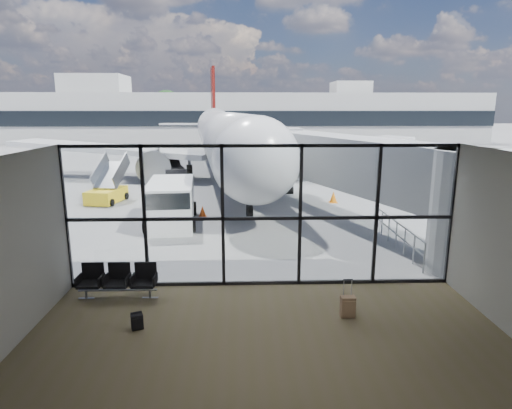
{
  "coord_description": "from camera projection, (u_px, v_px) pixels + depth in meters",
  "views": [
    {
      "loc": [
        -0.6,
        -12.83,
        5.52
      ],
      "look_at": [
        -0.07,
        3.0,
        1.97
      ],
      "focal_mm": 30.0,
      "sensor_mm": 36.0,
      "label": 1
    }
  ],
  "objects": [
    {
      "name": "suitcase",
      "position": [
        348.0,
        307.0,
        11.51
      ],
      "size": [
        0.39,
        0.29,
        1.05
      ],
      "rotation": [
        0.0,
        0.0,
        0.01
      ],
      "color": "#906F50",
      "rests_on": "ground"
    },
    {
      "name": "backpack",
      "position": [
        137.0,
        322.0,
        10.9
      ],
      "size": [
        0.35,
        0.34,
        0.44
      ],
      "rotation": [
        0.0,
        0.0,
        0.37
      ],
      "color": "black",
      "rests_on": "ground"
    },
    {
      "name": "airliner",
      "position": [
        225.0,
        137.0,
        36.25
      ],
      "size": [
        34.85,
        40.52,
        10.46
      ],
      "rotation": [
        0.0,
        0.0,
        0.12
      ],
      "color": "silver",
      "rests_on": "ground"
    },
    {
      "name": "tree_5",
      "position": [
        167.0,
        107.0,
        82.18
      ],
      "size": [
        6.27,
        6.27,
        9.03
      ],
      "color": "#382619",
      "rests_on": "ground"
    },
    {
      "name": "belt_loader",
      "position": [
        173.0,
        173.0,
        33.12
      ],
      "size": [
        2.54,
        4.49,
        1.96
      ],
      "rotation": [
        0.0,
        0.0,
        0.27
      ],
      "color": "black",
      "rests_on": "ground"
    },
    {
      "name": "tree_0",
      "position": [
        9.0,
        113.0,
        81.49
      ],
      "size": [
        4.95,
        4.95,
        7.12
      ],
      "color": "#382619",
      "rests_on": "ground"
    },
    {
      "name": "far_terminal",
      "position": [
        242.0,
        117.0,
        73.23
      ],
      "size": [
        80.0,
        12.2,
        11.0
      ],
      "color": "beige",
      "rests_on": "ground"
    },
    {
      "name": "service_van",
      "position": [
        171.0,
        203.0,
        20.66
      ],
      "size": [
        2.7,
        4.98,
        2.09
      ],
      "rotation": [
        0.0,
        0.0,
        0.09
      ],
      "color": "white",
      "rests_on": "ground"
    },
    {
      "name": "lounge_shell",
      "position": [
        273.0,
        257.0,
        8.48
      ],
      "size": [
        12.02,
        8.01,
        4.51
      ],
      "color": "brown",
      "rests_on": "ground"
    },
    {
      "name": "jet_bridge",
      "position": [
        358.0,
        169.0,
        20.19
      ],
      "size": [
        8.0,
        16.5,
        4.33
      ],
      "color": "#929496",
      "rests_on": "ground"
    },
    {
      "name": "tree_2",
      "position": [
        72.0,
        107.0,
        81.6
      ],
      "size": [
        6.27,
        6.27,
        9.03
      ],
      "color": "#382619",
      "rests_on": "ground"
    },
    {
      "name": "seating_row",
      "position": [
        118.0,
        279.0,
        12.73
      ],
      "size": [
        2.31,
        0.66,
        1.02
      ],
      "rotation": [
        0.0,
        0.0,
        -0.01
      ],
      "color": "gray",
      "rests_on": "ground"
    },
    {
      "name": "tree_4",
      "position": [
        136.0,
        110.0,
        82.13
      ],
      "size": [
        5.61,
        5.61,
        8.07
      ],
      "color": "#382619",
      "rests_on": "ground"
    },
    {
      "name": "ground",
      "position": [
        247.0,
        154.0,
        52.75
      ],
      "size": [
        220.0,
        220.0,
        0.0
      ],
      "primitive_type": "plane",
      "color": "slate",
      "rests_on": "ground"
    },
    {
      "name": "tree_1",
      "position": [
        41.0,
        110.0,
        81.55
      ],
      "size": [
        5.61,
        5.61,
        8.07
      ],
      "color": "#382619",
      "rests_on": "ground"
    },
    {
      "name": "tree_3",
      "position": [
        104.0,
        113.0,
        82.07
      ],
      "size": [
        4.95,
        4.95,
        7.12
      ],
      "color": "#382619",
      "rests_on": "ground"
    },
    {
      "name": "mobile_stairs",
      "position": [
        107.0,
        193.0,
        25.78
      ],
      "size": [
        2.12,
        3.43,
        2.27
      ],
      "rotation": [
        0.0,
        0.0,
        -0.17
      ],
      "color": "yellow",
      "rests_on": "ground"
    },
    {
      "name": "traffic_cone_b",
      "position": [
        202.0,
        211.0,
        22.37
      ],
      "size": [
        0.4,
        0.4,
        0.57
      ],
      "color": "#D7450B",
      "rests_on": "ground"
    },
    {
      "name": "glass_curtain_wall",
      "position": [
        262.0,
        217.0,
        13.25
      ],
      "size": [
        12.1,
        0.12,
        4.5
      ],
      "color": "white",
      "rests_on": "ground"
    },
    {
      "name": "traffic_cone_c",
      "position": [
        333.0,
        197.0,
        25.67
      ],
      "size": [
        0.48,
        0.48,
        0.68
      ],
      "color": "orange",
      "rests_on": "ground"
    },
    {
      "name": "apron_railing",
      "position": [
        396.0,
        231.0,
        17.17
      ],
      "size": [
        0.06,
        5.46,
        1.11
      ],
      "color": "gray",
      "rests_on": "ground"
    }
  ]
}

